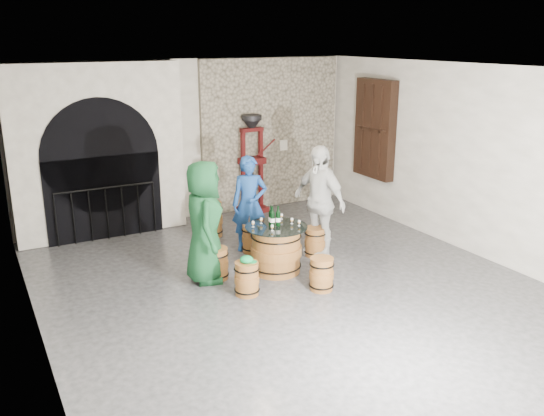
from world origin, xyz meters
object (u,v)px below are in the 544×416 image
person_green (204,222)px  person_white (319,201)px  barrel_table (276,249)px  wine_bottle_left (272,218)px  barrel_stool_left (217,264)px  barrel_stool_near_right (322,274)px  side_barrel (210,219)px  barrel_stool_right (315,242)px  barrel_stool_near_left (247,279)px  wine_bottle_right (271,217)px  barrel_stool_far (252,238)px  person_blue (249,204)px  corking_press (252,157)px  wine_bottle_center (278,218)px

person_green → person_white: size_ratio=0.98×
barrel_table → wine_bottle_left: 0.52m
barrel_stool_left → barrel_stool_near_right: bearing=-42.7°
barrel_table → person_white: size_ratio=0.52×
barrel_stool_left → side_barrel: side_barrel is taller
barrel_stool_right → barrel_stool_near_right: 1.39m
person_green → barrel_stool_near_left: bearing=-139.5°
wine_bottle_right → barrel_stool_far: bearing=83.3°
barrel_stool_far → barrel_stool_near_right: bearing=-83.9°
person_green → person_blue: (1.18, 0.86, -0.10)m
person_blue → wine_bottle_left: bearing=-71.0°
barrel_stool_near_left → wine_bottle_left: (0.74, 0.58, 0.64)m
wine_bottle_right → person_blue: bearing=83.7°
barrel_stool_near_right → barrel_stool_near_left: 1.11m
barrel_stool_near_left → barrel_stool_near_right: bearing=-19.7°
person_white → corking_press: corking_press is taller
barrel_stool_far → barrel_stool_near_right: size_ratio=1.00×
barrel_stool_near_left → wine_bottle_right: (0.74, 0.64, 0.64)m
barrel_table → side_barrel: size_ratio=1.51×
barrel_stool_left → wine_bottle_right: 1.11m
person_blue → wine_bottle_right: person_blue is taller
person_green → person_blue: 1.46m
barrel_stool_near_right → corking_press: (0.87, 4.03, 0.95)m
barrel_stool_near_left → person_blue: size_ratio=0.30×
barrel_stool_near_left → wine_bottle_left: wine_bottle_left is taller
barrel_stool_right → barrel_stool_near_left: same height
barrel_stool_left → wine_bottle_right: (0.90, -0.10, 0.64)m
barrel_stool_left → wine_bottle_right: size_ratio=1.55×
person_white → barrel_stool_near_left: bearing=-76.8°
person_green → wine_bottle_left: (1.06, -0.19, -0.05)m
barrel_stool_near_right → wine_bottle_left: 1.19m
side_barrel → corking_press: 1.94m
barrel_stool_right → person_white: size_ratio=0.26×
barrel_table → barrel_stool_left: barrel_table is taller
person_white → wine_bottle_right: person_white is taller
barrel_stool_right → barrel_stool_near_right: (-0.66, -1.22, 0.00)m
barrel_stool_right → barrel_stool_far: bearing=142.1°
wine_bottle_left → corking_press: corking_press is taller
barrel_stool_near_left → wine_bottle_center: bearing=34.4°
barrel_stool_near_left → wine_bottle_left: size_ratio=1.55×
wine_bottle_right → corking_press: bearing=68.8°
corking_press → person_white: bearing=-99.0°
barrel_stool_left → barrel_stool_right: same height
barrel_stool_left → barrel_stool_far: bearing=37.9°
barrel_stool_near_left → wine_bottle_center: 1.19m
person_white → person_blue: bearing=-142.2°
barrel_stool_right → corking_press: (0.20, 2.81, 0.95)m
barrel_stool_near_left → person_white: (1.78, 0.87, 0.71)m
barrel_stool_near_right → person_white: person_white is taller
person_green → person_blue: person_green is taller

